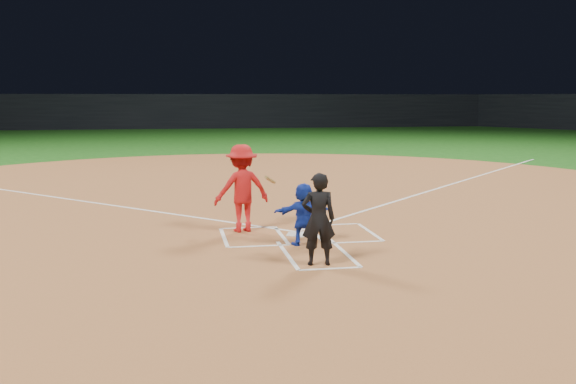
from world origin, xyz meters
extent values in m
plane|color=#154C13|center=(0.00, 0.00, 0.00)|extent=(120.00, 120.00, 0.00)
cylinder|color=#945830|center=(0.00, 6.00, 0.01)|extent=(28.00, 28.00, 0.01)
cube|color=black|center=(0.00, 48.00, 1.60)|extent=(80.00, 1.20, 3.20)
cylinder|color=silver|center=(0.00, 0.00, 0.02)|extent=(0.60, 0.60, 0.02)
imported|color=#1531B2|center=(-0.08, -0.93, 0.63)|extent=(1.18, 0.44, 1.24)
imported|color=black|center=(-0.14, -2.49, 0.83)|extent=(0.63, 0.44, 1.63)
cube|color=white|center=(-0.98, 0.92, 0.01)|extent=(1.22, 0.08, 0.01)
cube|color=white|center=(-0.98, -0.92, 0.01)|extent=(1.22, 0.08, 0.01)
cube|color=white|center=(-0.37, 0.00, 0.01)|extent=(0.08, 1.83, 0.01)
cube|color=white|center=(-1.59, 0.00, 0.01)|extent=(0.08, 1.83, 0.01)
cube|color=white|center=(0.98, 0.92, 0.01)|extent=(1.22, 0.08, 0.01)
cube|color=white|center=(0.98, -0.92, 0.01)|extent=(1.22, 0.08, 0.01)
cube|color=white|center=(0.37, 0.00, 0.01)|extent=(0.08, 1.83, 0.01)
cube|color=white|center=(1.59, 0.00, 0.01)|extent=(0.08, 1.83, 0.01)
cube|color=white|center=(-0.55, -1.70, 0.01)|extent=(0.08, 2.20, 0.01)
cube|color=white|center=(0.55, -1.70, 0.01)|extent=(0.08, 2.20, 0.01)
cube|color=white|center=(0.00, -2.80, 0.01)|extent=(1.10, 0.08, 0.01)
cube|color=white|center=(7.07, 7.37, 0.01)|extent=(14.21, 14.21, 0.01)
cube|color=white|center=(-7.07, 7.37, 0.01)|extent=(14.21, 14.21, 0.01)
imported|color=red|center=(-1.14, 0.58, 0.96)|extent=(1.35, 0.95, 1.90)
cylinder|color=olive|center=(-0.54, 0.43, 1.15)|extent=(0.36, 0.81, 0.28)
camera|label=1|loc=(-2.60, -13.15, 2.92)|focal=40.00mm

